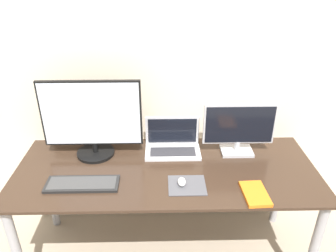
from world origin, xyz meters
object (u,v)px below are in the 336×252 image
Objects in this scene: monitor_left at (92,119)px; book at (255,194)px; monitor_right at (239,128)px; keyboard at (82,184)px; laptop at (173,143)px; mouse at (182,182)px.

book is at bearing -25.10° from monitor_left.
monitor_left is at bearing 154.90° from book.
monitor_right is 1.04m from keyboard.
monitor_left is 0.56m from laptop.
monitor_right is 0.55m from mouse.
book is (0.96, -0.45, -0.25)m from monitor_left.
monitor_right is 6.27× the size of mouse.
laptop is at bearing 132.06° from book.
monitor_right is 1.27× the size of laptop.
laptop is 0.66m from keyboard.
keyboard is (-0.54, -0.38, -0.05)m from laptop.
book is at bearing -88.66° from monitor_right.
mouse is (0.56, -0.35, -0.24)m from monitor_left.
monitor_right reaches higher than book.
mouse is at bearing 166.19° from book.
laptop is at bearing 174.59° from monitor_right.
mouse reaches higher than keyboard.
keyboard is at bearing 173.47° from book.
laptop is at bearing 95.77° from mouse.
book reaches higher than keyboard.
monitor_left reaches higher than keyboard.
monitor_right is at bearing -5.41° from laptop.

